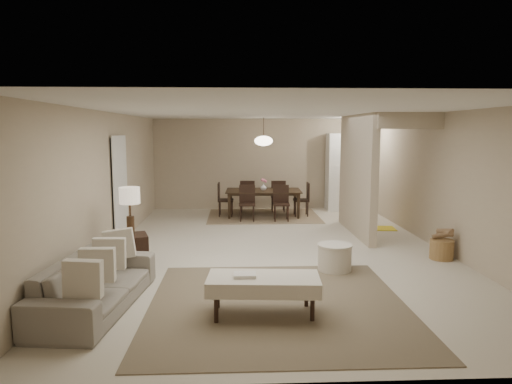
{
  "coord_description": "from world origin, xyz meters",
  "views": [
    {
      "loc": [
        -0.73,
        -8.17,
        2.16
      ],
      "look_at": [
        -0.37,
        0.14,
        1.05
      ],
      "focal_mm": 32.0,
      "sensor_mm": 36.0,
      "label": 1
    }
  ],
  "objects_px": {
    "pantry_cabinet": "(349,172)",
    "side_table": "(132,251)",
    "round_pouf": "(335,258)",
    "wicker_basket": "(442,249)",
    "ottoman_bench": "(263,284)",
    "sofa": "(96,283)",
    "dining_table": "(263,203)"
  },
  "relations": [
    {
      "from": "pantry_cabinet",
      "to": "side_table",
      "type": "bearing_deg",
      "value": -132.42
    },
    {
      "from": "round_pouf",
      "to": "wicker_basket",
      "type": "relative_size",
      "value": 1.36
    },
    {
      "from": "side_table",
      "to": "round_pouf",
      "type": "distance_m",
      "value": 3.21
    },
    {
      "from": "pantry_cabinet",
      "to": "ottoman_bench",
      "type": "relative_size",
      "value": 1.55
    },
    {
      "from": "sofa",
      "to": "wicker_basket",
      "type": "distance_m",
      "value": 5.55
    },
    {
      "from": "round_pouf",
      "to": "wicker_basket",
      "type": "bearing_deg",
      "value": 16.12
    },
    {
      "from": "sofa",
      "to": "round_pouf",
      "type": "xyz_separation_m",
      "value": [
        3.24,
        1.38,
        -0.1
      ]
    },
    {
      "from": "sofa",
      "to": "side_table",
      "type": "bearing_deg",
      "value": 4.71
    },
    {
      "from": "ottoman_bench",
      "to": "wicker_basket",
      "type": "relative_size",
      "value": 3.44
    },
    {
      "from": "pantry_cabinet",
      "to": "side_table",
      "type": "distance_m",
      "value": 7.09
    },
    {
      "from": "sofa",
      "to": "side_table",
      "type": "xyz_separation_m",
      "value": [
        0.05,
        1.67,
        -0.05
      ]
    },
    {
      "from": "dining_table",
      "to": "pantry_cabinet",
      "type": "bearing_deg",
      "value": 21.06
    },
    {
      "from": "sofa",
      "to": "ottoman_bench",
      "type": "height_order",
      "value": "sofa"
    },
    {
      "from": "side_table",
      "to": "wicker_basket",
      "type": "distance_m",
      "value": 5.16
    },
    {
      "from": "pantry_cabinet",
      "to": "ottoman_bench",
      "type": "xyz_separation_m",
      "value": [
        -2.77,
        -7.16,
        -0.67
      ]
    },
    {
      "from": "side_table",
      "to": "dining_table",
      "type": "relative_size",
      "value": 0.28
    },
    {
      "from": "pantry_cabinet",
      "to": "dining_table",
      "type": "relative_size",
      "value": 1.11
    },
    {
      "from": "sofa",
      "to": "ottoman_bench",
      "type": "relative_size",
      "value": 1.59
    },
    {
      "from": "pantry_cabinet",
      "to": "dining_table",
      "type": "xyz_separation_m",
      "value": [
        -2.39,
        -0.84,
        -0.72
      ]
    },
    {
      "from": "side_table",
      "to": "pantry_cabinet",
      "type": "bearing_deg",
      "value": 47.58
    },
    {
      "from": "side_table",
      "to": "wicker_basket",
      "type": "height_order",
      "value": "side_table"
    },
    {
      "from": "sofa",
      "to": "dining_table",
      "type": "xyz_separation_m",
      "value": [
        2.41,
        6.03,
        0.02
      ]
    },
    {
      "from": "round_pouf",
      "to": "dining_table",
      "type": "height_order",
      "value": "dining_table"
    },
    {
      "from": "sofa",
      "to": "round_pouf",
      "type": "height_order",
      "value": "sofa"
    },
    {
      "from": "dining_table",
      "to": "round_pouf",
      "type": "bearing_deg",
      "value": -78.05
    },
    {
      "from": "round_pouf",
      "to": "sofa",
      "type": "bearing_deg",
      "value": -156.97
    },
    {
      "from": "pantry_cabinet",
      "to": "ottoman_bench",
      "type": "distance_m",
      "value": 7.71
    },
    {
      "from": "wicker_basket",
      "to": "dining_table",
      "type": "relative_size",
      "value": 0.21
    },
    {
      "from": "side_table",
      "to": "dining_table",
      "type": "bearing_deg",
      "value": 61.6
    },
    {
      "from": "ottoman_bench",
      "to": "dining_table",
      "type": "bearing_deg",
      "value": 90.63
    },
    {
      "from": "ottoman_bench",
      "to": "round_pouf",
      "type": "height_order",
      "value": "ottoman_bench"
    },
    {
      "from": "wicker_basket",
      "to": "round_pouf",
      "type": "bearing_deg",
      "value": -163.88
    }
  ]
}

